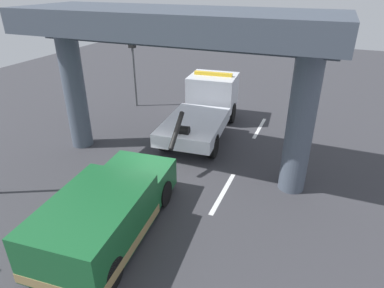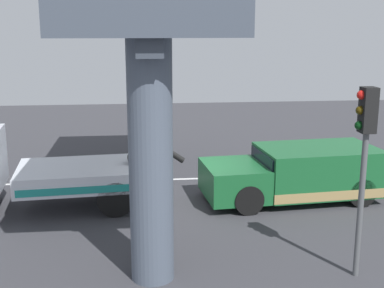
% 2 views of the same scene
% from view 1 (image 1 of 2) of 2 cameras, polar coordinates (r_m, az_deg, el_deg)
% --- Properties ---
extents(ground_plane, '(60.00, 40.00, 0.10)m').
position_cam_1_polar(ground_plane, '(12.45, -5.36, -6.13)').
color(ground_plane, '#38383D').
extents(lane_stripe_mid, '(2.60, 0.16, 0.01)m').
position_cam_1_polar(lane_stripe_mid, '(11.66, 5.34, -8.34)').
color(lane_stripe_mid, silver).
rests_on(lane_stripe_mid, ground).
extents(lane_stripe_east, '(2.60, 0.16, 0.01)m').
position_cam_1_polar(lane_stripe_east, '(16.81, 11.50, 2.71)').
color(lane_stripe_east, silver).
rests_on(lane_stripe_east, ground).
extents(tow_truck_white, '(7.33, 2.90, 2.46)m').
position_cam_1_polar(tow_truck_white, '(15.99, 2.34, 6.63)').
color(tow_truck_white, silver).
rests_on(tow_truck_white, ground).
extents(towed_van_green, '(5.37, 2.62, 1.58)m').
position_cam_1_polar(towed_van_green, '(9.74, -14.52, -11.52)').
color(towed_van_green, '#195B2D').
rests_on(towed_van_green, ground).
extents(overpass_structure, '(3.60, 11.04, 5.76)m').
position_cam_1_polar(overpass_structure, '(11.75, -3.50, 17.46)').
color(overpass_structure, '#4C5666').
rests_on(overpass_structure, ground).
extents(traffic_light_mid, '(0.39, 0.32, 4.19)m').
position_cam_1_polar(traffic_light_mid, '(18.93, -10.11, 15.25)').
color(traffic_light_mid, '#515456').
rests_on(traffic_light_mid, ground).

